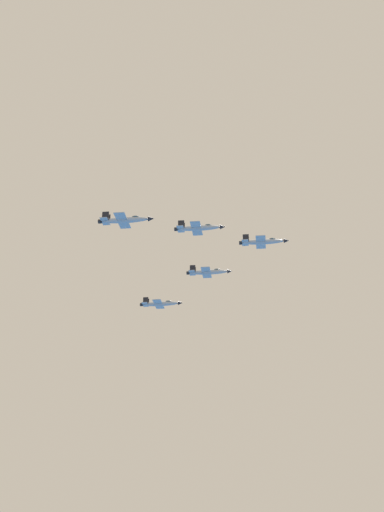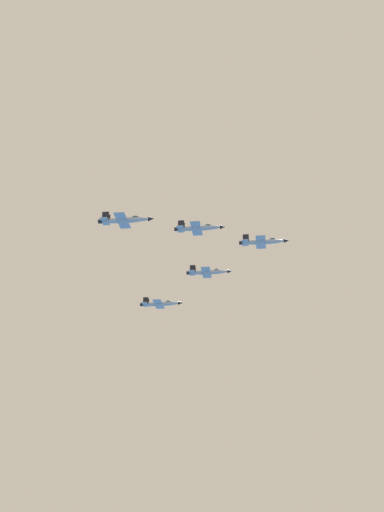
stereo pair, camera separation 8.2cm
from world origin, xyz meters
The scene contains 5 objects.
jet_lead centered at (-18.31, 1.85, 135.45)m, with size 12.83×11.92×3.26m.
jet_left_wingman centered at (-42.45, 1.21, 132.77)m, with size 12.58×11.81×3.21m.
jet_right_wingman centered at (-21.56, -22.08, 133.35)m, with size 12.37×11.51×3.14m.
jet_left_outer centered at (-66.59, 0.57, 128.17)m, with size 12.68×11.67×3.20m.
jet_right_outer centered at (-24.82, -46.01, 128.89)m, with size 12.79×11.80×3.24m.
Camera 1 is at (108.10, -140.42, 44.10)m, focal length 47.66 mm.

